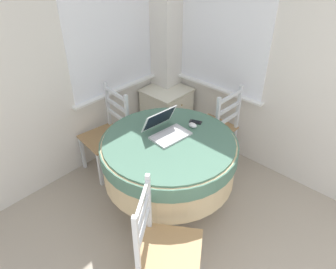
{
  "coord_description": "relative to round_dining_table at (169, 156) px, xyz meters",
  "views": [
    {
      "loc": [
        -0.79,
        0.5,
        2.43
      ],
      "look_at": [
        1.1,
        2.25,
        0.69
      ],
      "focal_mm": 35.0,
      "sensor_mm": 36.0,
      "label": 1
    }
  ],
  "objects": [
    {
      "name": "cell_phone",
      "position": [
        0.39,
        0.02,
        0.18
      ],
      "size": [
        0.09,
        0.13,
        0.01
      ],
      "color": "black",
      "rests_on": "round_dining_table"
    },
    {
      "name": "corner_cabinet",
      "position": [
        0.9,
        0.86,
        -0.27
      ],
      "size": [
        0.51,
        0.51,
        0.65
      ],
      "color": "silver",
      "rests_on": "ground_plane"
    },
    {
      "name": "round_dining_table",
      "position": [
        0.0,
        0.0,
        0.0
      ],
      "size": [
        1.23,
        1.23,
        0.77
      ],
      "color": "#4C3D2D",
      "rests_on": "ground_plane"
    },
    {
      "name": "corner_room_shell",
      "position": [
        0.31,
        -0.03,
        0.68
      ],
      "size": [
        4.39,
        5.09,
        2.55
      ],
      "color": "silver",
      "rests_on": "ground_plane"
    },
    {
      "name": "computer_mouse",
      "position": [
        0.31,
        -0.02,
        0.2
      ],
      "size": [
        0.06,
        0.09,
        0.05
      ],
      "color": "white",
      "rests_on": "round_dining_table"
    },
    {
      "name": "dining_chair_camera_near",
      "position": [
        -0.67,
        -0.56,
        -0.15
      ],
      "size": [
        0.6,
        0.6,
        0.95
      ],
      "color": "#A87F51",
      "rests_on": "ground_plane"
    },
    {
      "name": "laptop",
      "position": [
        0.06,
        0.08,
        0.22
      ],
      "size": [
        0.37,
        0.35,
        0.21
      ],
      "color": "silver",
      "rests_on": "round_dining_table"
    },
    {
      "name": "dining_chair_near_right_window",
      "position": [
        0.87,
        0.09,
        -0.15
      ],
      "size": [
        0.44,
        0.45,
        0.95
      ],
      "color": "#A87F51",
      "rests_on": "ground_plane"
    },
    {
      "name": "dining_chair_near_back_window",
      "position": [
        -0.03,
        0.87,
        -0.15
      ],
      "size": [
        0.48,
        0.48,
        0.95
      ],
      "color": "#A87F51",
      "rests_on": "ground_plane"
    }
  ]
}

